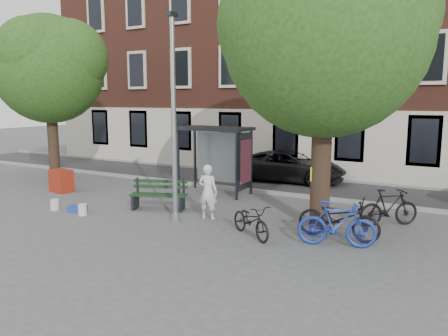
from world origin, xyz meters
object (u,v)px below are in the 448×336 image
car_dark (289,166)px  bench (159,196)px  bike_c (251,220)px  lamppost (174,130)px  bike_b (337,224)px  bike_d (389,208)px  painter (208,192)px  notice_sign (315,185)px  bus_shelter (224,145)px  red_stand (61,181)px  bike_a (339,218)px

car_dark → bench: bearing=160.3°
bike_c → lamppost: bearing=117.1°
bike_b → bike_d: (0.83, 2.57, -0.03)m
painter → notice_sign: bearing=-174.9°
lamppost → car_dark: lamppost is taller
bike_b → bus_shelter: bearing=38.7°
bench → car_dark: (1.96, 6.99, 0.25)m
lamppost → bench: bearing=145.5°
lamppost → bike_b: (4.88, 0.10, -2.20)m
bike_b → painter: bearing=66.2°
bike_b → bike_c: size_ratio=1.12×
bike_c → bike_d: (3.05, 2.92, 0.09)m
notice_sign → bike_b: bearing=-67.3°
bench → car_dark: size_ratio=0.39×
red_stand → bike_c: bearing=-9.2°
bike_d → notice_sign: (-1.80, -1.33, 0.71)m
bench → car_dark: bearing=52.3°
bike_a → notice_sign: bearing=52.7°
lamppost → bench: 2.86m
car_dark → notice_sign: (3.31, -6.59, 0.57)m
bus_shelter → lamppost: bearing=-81.6°
car_dark → bike_a: bearing=-154.0°
bench → bike_d: (7.07, 1.73, 0.10)m
lamppost → bike_c: (2.67, -0.26, -2.33)m
bench → bike_b: bearing=-29.7°
bike_a → car_dark: bearing=28.7°
bike_b → red_stand: bike_b is taller
car_dark → notice_sign: 7.39m
bike_a → red_stand: (-11.26, 0.52, -0.12)m
bench → red_stand: bench is taller
lamppost → bike_b: lamppost is taller
bench → notice_sign: 5.35m
red_stand → notice_sign: notice_sign is taller
bike_c → bike_d: 4.22m
notice_sign → lamppost: bearing=-176.5°
bus_shelter → notice_sign: bearing=-31.5°
bike_c → car_dark: 8.44m
red_stand → notice_sign: bearing=0.5°
car_dark → bike_b: bearing=-155.4°
bike_d → bench: bearing=64.1°
painter → bike_a: bearing=174.2°
red_stand → car_dark: bearing=43.3°
bike_b → car_dark: (-4.28, 7.83, 0.11)m
bike_a → bike_d: size_ratio=1.18×
bike_b → bike_c: (-2.21, -0.35, -0.13)m
bus_shelter → bike_b: bus_shelter is taller
painter → bike_d: bearing=-164.5°
bus_shelter → painter: 3.78m
bike_c → painter: bearing=96.0°
bus_shelter → notice_sign: bus_shelter is taller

